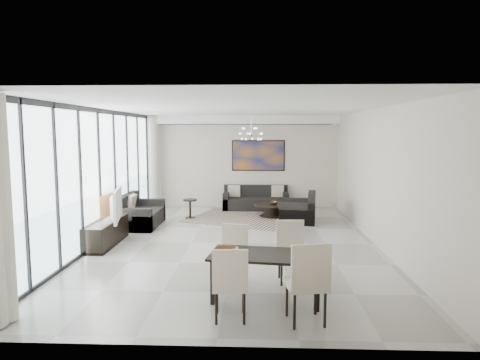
{
  "coord_description": "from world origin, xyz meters",
  "views": [
    {
      "loc": [
        0.46,
        -9.06,
        2.42
      ],
      "look_at": [
        0.05,
        1.13,
        1.25
      ],
      "focal_mm": 32.0,
      "sensor_mm": 36.0,
      "label": 1
    }
  ],
  "objects_px": {
    "coffee_table": "(272,210)",
    "sofa_main": "(256,201)",
    "television": "(112,205)",
    "dining_table": "(266,260)",
    "tv_console": "(106,233)"
  },
  "relations": [
    {
      "from": "coffee_table",
      "to": "sofa_main",
      "type": "xyz_separation_m",
      "value": [
        -0.47,
        1.14,
        0.05
      ]
    },
    {
      "from": "coffee_table",
      "to": "tv_console",
      "type": "height_order",
      "value": "tv_console"
    },
    {
      "from": "sofa_main",
      "to": "tv_console",
      "type": "relative_size",
      "value": 1.19
    },
    {
      "from": "sofa_main",
      "to": "dining_table",
      "type": "bearing_deg",
      "value": -88.61
    },
    {
      "from": "sofa_main",
      "to": "dining_table",
      "type": "xyz_separation_m",
      "value": [
        0.17,
        -7.17,
        0.34
      ]
    },
    {
      "from": "tv_console",
      "to": "television",
      "type": "height_order",
      "value": "television"
    },
    {
      "from": "coffee_table",
      "to": "sofa_main",
      "type": "height_order",
      "value": "sofa_main"
    },
    {
      "from": "tv_console",
      "to": "dining_table",
      "type": "distance_m",
      "value": 4.41
    },
    {
      "from": "sofa_main",
      "to": "television",
      "type": "bearing_deg",
      "value": -124.83
    },
    {
      "from": "tv_console",
      "to": "television",
      "type": "relative_size",
      "value": 1.44
    },
    {
      "from": "coffee_table",
      "to": "sofa_main",
      "type": "bearing_deg",
      "value": 112.42
    },
    {
      "from": "television",
      "to": "dining_table",
      "type": "bearing_deg",
      "value": -143.55
    },
    {
      "from": "sofa_main",
      "to": "dining_table",
      "type": "distance_m",
      "value": 7.18
    },
    {
      "from": "dining_table",
      "to": "sofa_main",
      "type": "bearing_deg",
      "value": 91.39
    },
    {
      "from": "coffee_table",
      "to": "dining_table",
      "type": "xyz_separation_m",
      "value": [
        -0.3,
        -6.03,
        0.38
      ]
    }
  ]
}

